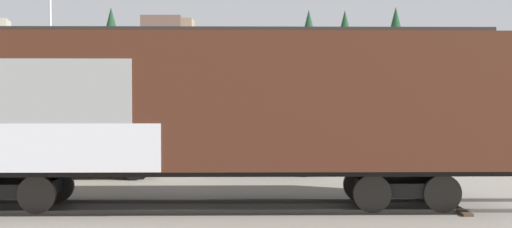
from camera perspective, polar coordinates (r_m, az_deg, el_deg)
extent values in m
plane|color=slate|center=(15.04, -9.26, -9.04)|extent=(260.00, 260.00, 0.00)
cube|color=#4C4742|center=(14.24, -4.98, -9.47)|extent=(59.96, 2.32, 0.08)
cube|color=#4C4742|center=(15.66, -4.60, -8.44)|extent=(59.96, 2.32, 0.08)
cube|color=#423323|center=(15.78, 18.44, -8.46)|extent=(0.33, 2.51, 0.07)
cube|color=#472316|center=(14.69, -4.81, 1.28)|extent=(15.28, 3.64, 3.21)
cube|color=#2D2823|center=(14.77, -4.83, 7.98)|extent=(14.43, 0.93, 0.24)
cube|color=#999999|center=(13.77, -18.88, 1.49)|extent=(3.34, 0.15, 1.76)
cube|color=silver|center=(13.78, -18.29, -3.18)|extent=(4.35, 0.19, 1.10)
cube|color=black|center=(14.80, -4.79, -5.32)|extent=(14.93, 2.24, 0.20)
cube|color=black|center=(15.96, -22.66, -6.67)|extent=(2.15, 1.46, 0.36)
cylinder|color=black|center=(15.00, -20.64, -7.38)|extent=(0.92, 0.15, 0.92)
cylinder|color=black|center=(16.35, -18.93, -6.60)|extent=(0.92, 0.15, 0.92)
cube|color=black|center=(15.33, 13.85, -6.93)|extent=(2.15, 1.46, 0.36)
cylinder|color=black|center=(14.45, 11.29, -7.64)|extent=(0.92, 0.15, 0.92)
cylinder|color=black|center=(15.84, 10.19, -6.80)|extent=(0.92, 0.15, 0.92)
cylinder|color=black|center=(14.90, 17.75, -7.41)|extent=(0.92, 0.15, 0.92)
cylinder|color=black|center=(16.25, 16.12, -6.63)|extent=(0.92, 0.15, 0.92)
cylinder|color=silver|center=(29.23, -19.42, 4.73)|extent=(0.12, 0.12, 8.72)
cube|color=gray|center=(94.54, -3.99, 3.50)|extent=(122.63, 29.37, 11.18)
cube|color=#8C725B|center=(86.48, -7.50, 8.26)|extent=(4.23, 4.01, 2.72)
cube|color=brown|center=(86.72, -9.10, 8.35)|extent=(5.90, 4.89, 3.04)
cone|color=#193D23|center=(89.13, 13.50, 8.68)|extent=(2.35, 2.35, 4.70)
cone|color=#193D23|center=(86.40, 8.68, 8.70)|extent=(2.01, 2.01, 4.03)
cone|color=#193D23|center=(85.39, 5.18, 8.80)|extent=(2.02, 2.02, 4.04)
cone|color=#193D23|center=(88.89, -13.98, 8.65)|extent=(2.29, 2.29, 4.58)
cube|color=#9E8966|center=(21.08, -15.36, -3.99)|extent=(4.28, 1.94, 0.79)
cube|color=#2D333D|center=(21.04, -15.58, -1.90)|extent=(1.95, 1.72, 0.75)
cylinder|color=black|center=(21.73, -11.08, -4.84)|extent=(0.64, 0.23, 0.64)
cylinder|color=black|center=(19.97, -11.86, -5.43)|extent=(0.64, 0.23, 0.64)
cylinder|color=black|center=(22.35, -18.46, -4.71)|extent=(0.64, 0.23, 0.64)
cylinder|color=black|center=(20.64, -19.84, -5.26)|extent=(0.64, 0.23, 0.64)
cube|color=black|center=(21.31, 0.87, -4.05)|extent=(4.39, 2.42, 0.65)
cube|color=#2D333D|center=(21.26, 0.59, -2.22)|extent=(2.35, 1.95, 0.71)
cylinder|color=black|center=(22.16, 4.71, -4.68)|extent=(0.66, 0.31, 0.64)
cylinder|color=black|center=(20.41, 4.66, -5.24)|extent=(0.66, 0.31, 0.64)
cylinder|color=black|center=(22.36, -2.59, -4.62)|extent=(0.66, 0.31, 0.64)
cylinder|color=black|center=(20.63, -3.26, -5.16)|extent=(0.66, 0.31, 0.64)
cube|color=silver|center=(22.66, 17.64, -3.78)|extent=(4.62, 2.16, 0.65)
cube|color=#2D333D|center=(22.56, 17.17, -2.23)|extent=(2.49, 1.77, 0.58)
cylinder|color=black|center=(23.88, 20.68, -4.32)|extent=(0.66, 0.29, 0.64)
cylinder|color=black|center=(22.36, 21.94, -4.75)|extent=(0.66, 0.29, 0.64)
cylinder|color=black|center=(23.15, 13.48, -4.44)|extent=(0.66, 0.29, 0.64)
cylinder|color=black|center=(21.57, 14.26, -4.91)|extent=(0.66, 0.29, 0.64)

